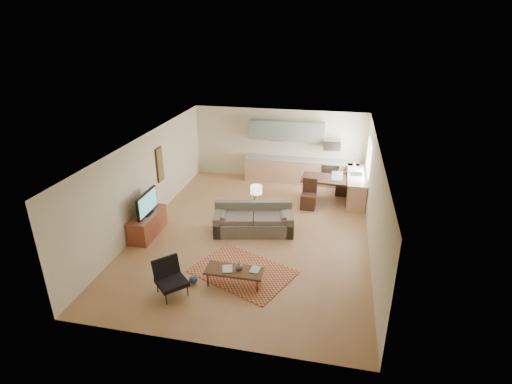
% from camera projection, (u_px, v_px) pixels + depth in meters
% --- Properties ---
extents(room, '(9.00, 9.00, 9.00)m').
position_uv_depth(room, '(254.00, 190.00, 11.15)').
color(room, '#A57448').
rests_on(room, ground).
extents(kitchen_counter_back, '(4.26, 0.64, 0.92)m').
position_uv_depth(kitchen_counter_back, '(301.00, 171.00, 15.09)').
color(kitchen_counter_back, tan).
rests_on(kitchen_counter_back, ground).
extents(kitchen_counter_right, '(0.64, 2.26, 0.92)m').
position_uv_depth(kitchen_counter_right, '(356.00, 187.00, 13.64)').
color(kitchen_counter_right, tan).
rests_on(kitchen_counter_right, ground).
extents(kitchen_range, '(0.62, 0.62, 0.90)m').
position_uv_depth(kitchen_range, '(330.00, 173.00, 14.88)').
color(kitchen_range, '#A5A8AD').
rests_on(kitchen_range, ground).
extents(kitchen_microwave, '(0.62, 0.40, 0.35)m').
position_uv_depth(kitchen_microwave, '(332.00, 145.00, 14.46)').
color(kitchen_microwave, '#A5A8AD').
rests_on(kitchen_microwave, room).
extents(upper_cabinets, '(2.80, 0.34, 0.70)m').
position_uv_depth(upper_cabinets, '(287.00, 131.00, 14.74)').
color(upper_cabinets, gray).
rests_on(upper_cabinets, room).
extents(window_right, '(0.02, 1.40, 1.05)m').
position_uv_depth(window_right, '(369.00, 157.00, 13.15)').
color(window_right, white).
rests_on(window_right, room).
extents(wall_art_left, '(0.06, 0.42, 1.10)m').
position_uv_depth(wall_art_left, '(160.00, 164.00, 12.49)').
color(wall_art_left, olive).
rests_on(wall_art_left, room).
extents(triptych, '(1.70, 0.04, 0.50)m').
position_uv_depth(triptych, '(276.00, 134.00, 15.03)').
color(triptych, '#F5E3C4').
rests_on(triptych, room).
extents(rug, '(2.79, 2.42, 0.02)m').
position_uv_depth(rug, '(242.00, 272.00, 9.83)').
color(rug, '#9A2F1D').
rests_on(rug, floor).
extents(sofa, '(2.54, 1.51, 0.83)m').
position_uv_depth(sofa, '(253.00, 219.00, 11.53)').
color(sofa, '#60594B').
rests_on(sofa, floor).
extents(coffee_table, '(1.34, 0.53, 0.40)m').
position_uv_depth(coffee_table, '(234.00, 277.00, 9.30)').
color(coffee_table, '#452812').
rests_on(coffee_table, floor).
extents(book_a, '(0.39, 0.43, 0.03)m').
position_uv_depth(book_a, '(222.00, 269.00, 9.22)').
color(book_a, maroon).
rests_on(book_a, coffee_table).
extents(book_b, '(0.27, 0.34, 0.02)m').
position_uv_depth(book_b, '(251.00, 269.00, 9.24)').
color(book_b, navy).
rests_on(book_b, coffee_table).
extents(vase, '(0.26, 0.26, 0.19)m').
position_uv_depth(vase, '(239.00, 266.00, 9.21)').
color(vase, black).
rests_on(vase, coffee_table).
extents(armchair, '(1.01, 1.01, 0.81)m').
position_uv_depth(armchair, '(171.00, 279.00, 8.87)').
color(armchair, black).
rests_on(armchair, floor).
extents(tv_credenza, '(0.56, 1.45, 0.67)m').
position_uv_depth(tv_credenza, '(148.00, 224.00, 11.42)').
color(tv_credenza, brown).
rests_on(tv_credenza, floor).
extents(tv, '(0.11, 1.11, 0.67)m').
position_uv_depth(tv, '(147.00, 203.00, 11.14)').
color(tv, black).
rests_on(tv, tv_credenza).
extents(console_table, '(0.69, 0.55, 0.71)m').
position_uv_depth(console_table, '(256.00, 213.00, 12.01)').
color(console_table, '#311C14').
rests_on(console_table, floor).
extents(table_lamp, '(0.39, 0.39, 0.57)m').
position_uv_depth(table_lamp, '(256.00, 194.00, 11.76)').
color(table_lamp, beige).
rests_on(table_lamp, console_table).
extents(dining_table, '(1.71, 1.04, 0.84)m').
position_uv_depth(dining_table, '(326.00, 190.00, 13.53)').
color(dining_table, '#311C14').
rests_on(dining_table, floor).
extents(dining_chair_near, '(0.50, 0.52, 0.98)m').
position_uv_depth(dining_chair_near, '(309.00, 194.00, 12.98)').
color(dining_chair_near, '#311C14').
rests_on(dining_chair_near, floor).
extents(dining_chair_far, '(0.46, 0.48, 0.95)m').
position_uv_depth(dining_chair_far, '(343.00, 182.00, 14.03)').
color(dining_chair_far, '#311C14').
rests_on(dining_chair_far, floor).
extents(laptop, '(0.37, 0.28, 0.27)m').
position_uv_depth(laptop, '(337.00, 176.00, 13.14)').
color(laptop, '#A5A8AD').
rests_on(laptop, dining_table).
extents(soap_bottle, '(0.10, 0.10, 0.19)m').
position_uv_depth(soap_bottle, '(354.00, 164.00, 14.15)').
color(soap_bottle, '#F5E3C4').
rests_on(soap_bottle, kitchen_counter_right).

